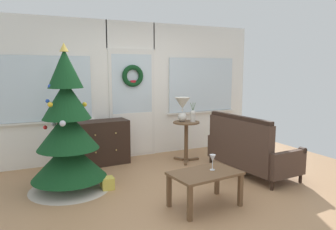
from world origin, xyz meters
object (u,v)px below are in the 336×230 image
Objects in this scene: settee_sofa at (247,151)px; wine_glass at (213,159)px; side_table at (186,133)px; coffee_table at (205,177)px; gift_box at (108,183)px; christmas_tree at (68,137)px; dresser_cabinet at (102,142)px; table_lamp at (182,106)px; flower_vase at (193,115)px.

settee_sofa reaches higher than wine_glass.
coffee_table is (-0.71, -1.79, -0.15)m from side_table.
gift_box is (-1.07, 1.02, -0.49)m from wine_glass.
christmas_tree is 2.20× the size of dresser_cabinet.
table_lamp reaches higher than side_table.
christmas_tree is at bearing 153.67° from gift_box.
dresser_cabinet is (0.71, 1.00, -0.36)m from christmas_tree.
flower_vase reaches higher than settee_sofa.
wine_glass is (1.54, -1.26, -0.17)m from christmas_tree.
settee_sofa is at bearing -37.71° from dresser_cabinet.
christmas_tree reaches higher than gift_box.
gift_box is (-0.94, 1.06, -0.28)m from coffee_table.
christmas_tree is 4.60× the size of table_lamp.
dresser_cabinet is 4.72× the size of wine_glass.
table_lamp is 2.00m from gift_box.
wine_glass is at bearing -106.17° from table_lamp.
table_lamp is at bearing 147.99° from flower_vase.
dresser_cabinet is at bearing 161.49° from table_lamp.
dresser_cabinet reaches higher than coffee_table.
settee_sofa is 1.37m from wine_glass.
christmas_tree is 1.27m from dresser_cabinet.
christmas_tree is at bearing 168.81° from settee_sofa.
christmas_tree is 2.75× the size of side_table.
christmas_tree is 2.27× the size of coffee_table.
gift_box is (-1.65, -0.74, -0.43)m from side_table.
christmas_tree is at bearing -165.28° from table_lamp.
wine_glass is at bearing 14.70° from coffee_table.
side_table is at bearing -19.23° from dresser_cabinet.
dresser_cabinet is 2.40m from coffee_table.
dresser_cabinet is at bearing 79.39° from gift_box.
table_lamp reaches higher than gift_box.
settee_sofa is 2.12× the size of side_table.
gift_box is at bearing -158.84° from flower_vase.
wine_glass is (-0.58, -1.76, 0.06)m from side_table.
dresser_cabinet is at bearing 160.77° from side_table.
side_table is 2.10× the size of flower_vase.
table_lamp is at bearing 70.57° from coffee_table.
dresser_cabinet is at bearing 110.35° from wine_glass.
table_lamp is (1.36, -0.45, 0.63)m from dresser_cabinet.
side_table reaches higher than gift_box.
dresser_cabinet is 1.03× the size of coffee_table.
side_table is at bearing 118.32° from settee_sofa.
christmas_tree is 2.76m from settee_sofa.
christmas_tree reaches higher than flower_vase.
gift_box is at bearing 131.76° from coffee_table.
dresser_cabinet is at bearing 54.73° from christmas_tree.
dresser_cabinet is 1.51m from side_table.
flower_vase is at bearing 68.15° from wine_glass.
flower_vase is (1.52, -0.55, 0.46)m from dresser_cabinet.
gift_box is (-1.59, -0.78, -0.93)m from table_lamp.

